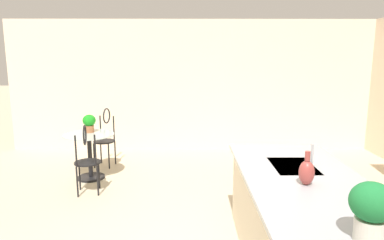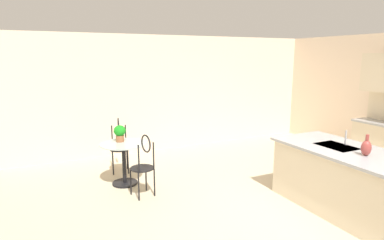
{
  "view_description": "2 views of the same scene",
  "coord_description": "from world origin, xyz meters",
  "px_view_note": "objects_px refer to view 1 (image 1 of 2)",
  "views": [
    {
      "loc": [
        3.0,
        -0.17,
        1.99
      ],
      "look_at": [
        -1.38,
        -0.13,
        1.17
      ],
      "focal_mm": 32.47,
      "sensor_mm": 36.0,
      "label": 1
    },
    {
      "loc": [
        2.99,
        -3.08,
        2.22
      ],
      "look_at": [
        -1.65,
        -0.84,
        1.21
      ],
      "focal_mm": 30.52,
      "sensor_mm": 36.0,
      "label": 2
    }
  ],
  "objects_px": {
    "chair_by_island": "(105,134)",
    "vase_on_counter": "(307,172)",
    "potted_plant_counter_far": "(372,208)",
    "chair_near_window": "(87,156)",
    "bistro_table": "(90,152)",
    "potted_plant_on_table": "(89,122)"
  },
  "relations": [
    {
      "from": "potted_plant_counter_far",
      "to": "bistro_table",
      "type": "bearing_deg",
      "value": -143.42
    },
    {
      "from": "potted_plant_counter_far",
      "to": "potted_plant_on_table",
      "type": "bearing_deg",
      "value": -144.22
    },
    {
      "from": "bistro_table",
      "to": "chair_near_window",
      "type": "height_order",
      "value": "chair_near_window"
    },
    {
      "from": "chair_near_window",
      "to": "chair_by_island",
      "type": "distance_m",
      "value": 1.36
    },
    {
      "from": "bistro_table",
      "to": "vase_on_counter",
      "type": "distance_m",
      "value": 3.77
    },
    {
      "from": "bistro_table",
      "to": "chair_near_window",
      "type": "bearing_deg",
      "value": 12.74
    },
    {
      "from": "chair_by_island",
      "to": "potted_plant_counter_far",
      "type": "distance_m",
      "value": 5.02
    },
    {
      "from": "potted_plant_counter_far",
      "to": "vase_on_counter",
      "type": "xyz_separation_m",
      "value": [
        -0.9,
        -0.07,
        -0.1
      ]
    },
    {
      "from": "vase_on_counter",
      "to": "chair_by_island",
      "type": "bearing_deg",
      "value": -143.51
    },
    {
      "from": "chair_near_window",
      "to": "potted_plant_on_table",
      "type": "distance_m",
      "value": 0.88
    },
    {
      "from": "bistro_table",
      "to": "vase_on_counter",
      "type": "xyz_separation_m",
      "value": [
        2.68,
        2.59,
        0.58
      ]
    },
    {
      "from": "potted_plant_counter_far",
      "to": "chair_near_window",
      "type": "bearing_deg",
      "value": -139.33
    },
    {
      "from": "chair_near_window",
      "to": "potted_plant_on_table",
      "type": "relative_size",
      "value": 3.55
    },
    {
      "from": "chair_by_island",
      "to": "potted_plant_on_table",
      "type": "height_order",
      "value": "chair_by_island"
    },
    {
      "from": "bistro_table",
      "to": "chair_by_island",
      "type": "distance_m",
      "value": 0.71
    },
    {
      "from": "chair_by_island",
      "to": "vase_on_counter",
      "type": "xyz_separation_m",
      "value": [
        3.38,
        2.5,
        0.46
      ]
    },
    {
      "from": "bistro_table",
      "to": "potted_plant_counter_far",
      "type": "distance_m",
      "value": 4.51
    },
    {
      "from": "bistro_table",
      "to": "potted_plant_counter_far",
      "type": "bearing_deg",
      "value": 36.58
    },
    {
      "from": "chair_near_window",
      "to": "chair_by_island",
      "type": "bearing_deg",
      "value": -177.49
    },
    {
      "from": "chair_near_window",
      "to": "chair_by_island",
      "type": "height_order",
      "value": "same"
    },
    {
      "from": "bistro_table",
      "to": "potted_plant_on_table",
      "type": "distance_m",
      "value": 0.48
    },
    {
      "from": "chair_by_island",
      "to": "vase_on_counter",
      "type": "relative_size",
      "value": 3.62
    }
  ]
}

